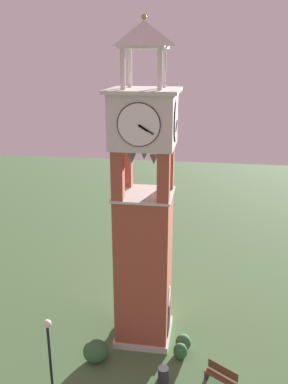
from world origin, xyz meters
The scene contains 8 objects.
ground centered at (0.00, 0.00, 0.00)m, with size 80.00×80.00×0.00m, color #476B3D.
clock_tower centered at (0.00, 0.00, 6.86)m, with size 3.30×3.30×16.46m.
park_bench centered at (-3.06, -4.14, 0.48)m, with size 1.23×1.58×0.95m.
lamp_post centered at (-4.99, 3.40, 2.80)m, with size 0.36×0.36×4.07m.
trash_bin centered at (-3.35, -1.45, 0.40)m, with size 0.52×0.52×0.80m, color #2D2D33.
shrub_near_entry centered at (-1.62, -2.13, 0.43)m, with size 0.71×0.71×0.86m, color #336638.
shrub_left_of_tower centered at (-2.36, 2.11, 0.52)m, with size 1.29×1.29×1.03m, color #336638.
shrub_behind_bench centered at (-0.96, -2.23, 0.46)m, with size 0.82×0.82×0.91m, color #336638.
Camera 1 is at (-18.97, -2.98, 14.69)m, focal length 38.38 mm.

